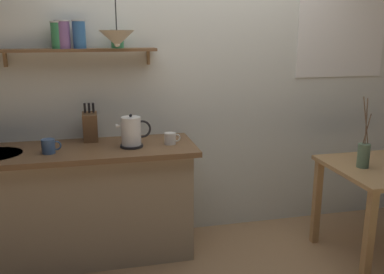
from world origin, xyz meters
name	(u,v)px	position (x,y,z in m)	size (l,w,h in m)	color
ground_plane	(212,262)	(0.00, 0.00, 0.00)	(14.00, 14.00, 0.00)	#A87F56
back_wall	(216,78)	(0.21, 0.65, 1.35)	(6.80, 0.11, 2.70)	silver
kitchen_counter	(76,203)	(-1.00, 0.32, 0.46)	(1.83, 0.63, 0.90)	tan
wall_shelf	(76,41)	(-0.93, 0.49, 1.67)	(1.16, 0.20, 0.34)	brown
twig_vase	(364,154)	(1.10, -0.20, 0.86)	(0.09, 0.09, 0.53)	#567056
electric_kettle	(132,132)	(-0.56, 0.25, 1.01)	(0.26, 0.17, 0.25)	black
knife_block	(90,126)	(-0.86, 0.47, 1.02)	(0.11, 0.15, 0.31)	brown
coffee_mug_by_sink	(49,146)	(-1.15, 0.21, 0.95)	(0.14, 0.09, 0.10)	#3D5B89
coffee_mug_spare	(170,138)	(-0.27, 0.26, 0.95)	(0.13, 0.09, 0.09)	white
pendant_lamp	(117,38)	(-0.64, 0.26, 1.70)	(0.25, 0.25, 0.60)	black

